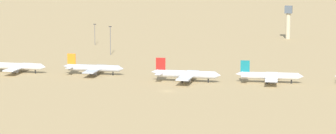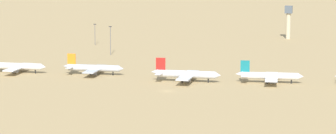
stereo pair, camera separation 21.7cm
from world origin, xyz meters
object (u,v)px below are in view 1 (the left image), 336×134
(parked_jet_orange_3, at_px, (93,68))
(parked_jet_red_4, at_px, (185,74))
(control_tower, at_px, (288,19))
(light_pole_mid, at_px, (110,39))
(parked_jet_teal_5, at_px, (269,76))
(parked_jet_orange_2, at_px, (16,66))
(light_pole_west, at_px, (95,33))

(parked_jet_orange_3, relative_size, parked_jet_red_4, 0.93)
(control_tower, distance_m, light_pole_mid, 142.51)
(parked_jet_teal_5, relative_size, light_pole_mid, 1.85)
(control_tower, bearing_deg, parked_jet_orange_2, -124.30)
(parked_jet_orange_2, bearing_deg, light_pole_west, 86.72)
(light_pole_mid, bearing_deg, parked_jet_teal_5, -35.81)
(parked_jet_orange_2, height_order, parked_jet_teal_5, parked_jet_teal_5)
(control_tower, height_order, light_pole_west, control_tower)
(control_tower, xyz_separation_m, light_pole_mid, (-95.40, -105.79, -4.12))
(parked_jet_orange_3, xyz_separation_m, parked_jet_teal_5, (87.23, -3.23, 0.04))
(parked_jet_orange_2, xyz_separation_m, parked_jet_red_4, (88.37, -5.58, 0.23))
(parked_jet_orange_3, relative_size, light_pole_west, 2.26)
(parked_jet_red_4, distance_m, light_pole_west, 148.43)
(parked_jet_orange_2, distance_m, light_pole_mid, 77.69)
(parked_jet_red_4, bearing_deg, light_pole_mid, 127.56)
(parked_jet_teal_5, height_order, light_pole_mid, light_pole_mid)
(parked_jet_teal_5, relative_size, light_pole_west, 2.28)
(parked_jet_orange_3, distance_m, light_pole_west, 117.81)
(parked_jet_orange_2, distance_m, control_tower, 216.42)
(parked_jet_teal_5, bearing_deg, parked_jet_orange_2, 175.09)
(light_pole_west, distance_m, light_pole_mid, 48.85)
(parked_jet_orange_3, height_order, control_tower, control_tower)
(light_pole_mid, bearing_deg, parked_jet_red_4, -51.67)
(control_tower, bearing_deg, parked_jet_teal_5, -88.38)
(control_tower, bearing_deg, light_pole_mid, -132.04)
(parked_jet_red_4, height_order, parked_jet_teal_5, parked_jet_red_4)
(parked_jet_orange_2, bearing_deg, control_tower, 53.47)
(parked_jet_orange_3, distance_m, parked_jet_red_4, 49.60)
(light_pole_mid, bearing_deg, parked_jet_orange_3, -79.20)
(control_tower, xyz_separation_m, light_pole_west, (-119.70, -63.44, -5.79))
(parked_jet_teal_5, distance_m, light_pole_mid, 124.01)
(parked_jet_orange_3, xyz_separation_m, light_pole_west, (-37.51, 111.58, 4.71))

